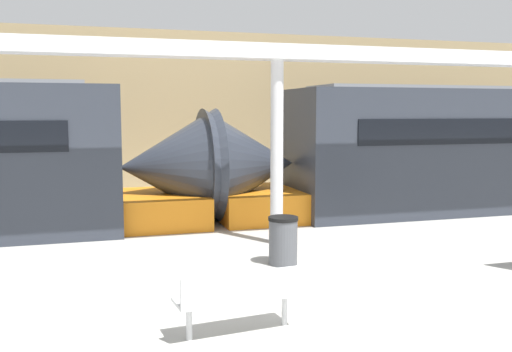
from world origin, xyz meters
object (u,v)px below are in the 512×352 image
object	(u,v)px
bench_near	(241,294)
trash_bin	(283,240)
train_left	(489,150)
support_column_near	(277,153)

from	to	relation	value
bench_near	trash_bin	xyz separation A→B (m)	(1.47, 2.73, -0.07)
train_left	support_column_near	world-z (taller)	support_column_near
support_column_near	bench_near	bearing A→B (deg)	-113.77
trash_bin	support_column_near	xyz separation A→B (m)	(0.39, 1.49, 1.36)
train_left	trash_bin	size ratio (longest dim) A/B	19.27
train_left	trash_bin	xyz separation A→B (m)	(-7.35, -4.10, -1.11)
bench_near	support_column_near	world-z (taller)	support_column_near
support_column_near	trash_bin	bearing A→B (deg)	-104.50
train_left	bench_near	xyz separation A→B (m)	(-8.82, -6.83, -1.05)
train_left	support_column_near	xyz separation A→B (m)	(-6.96, -2.61, 0.25)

